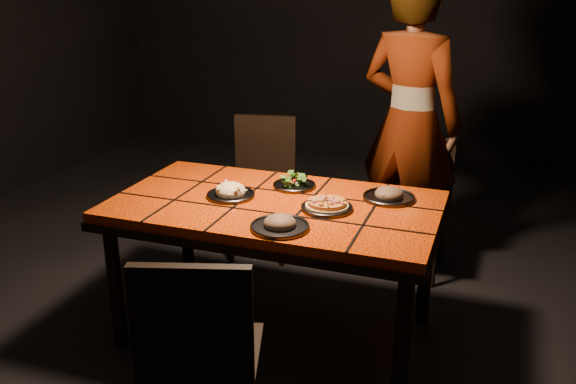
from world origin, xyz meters
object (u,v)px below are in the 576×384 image
(chair_far_right, at_px, (418,196))
(plate_pasta, at_px, (231,193))
(chair_far_left, at_px, (263,176))
(diner, at_px, (410,123))
(dining_table, at_px, (275,216))
(plate_pizza, at_px, (327,206))
(chair_near, at_px, (200,350))

(chair_far_right, xyz_separation_m, plate_pasta, (-0.81, -1.05, 0.28))
(chair_far_left, relative_size, diner, 0.49)
(dining_table, distance_m, chair_far_right, 1.20)
(plate_pizza, bearing_deg, chair_far_right, 74.08)
(chair_far_right, bearing_deg, chair_far_left, -175.16)
(chair_far_right, bearing_deg, plate_pasta, -126.23)
(chair_far_left, xyz_separation_m, plate_pizza, (0.73, -0.99, 0.24))
(dining_table, height_order, chair_far_left, chair_far_left)
(chair_near, height_order, chair_far_right, chair_near)
(chair_far_right, distance_m, plate_pasta, 1.35)
(chair_near, bearing_deg, diner, -117.85)
(chair_far_left, distance_m, diner, 1.03)
(chair_far_right, bearing_deg, plate_pizza, -104.44)
(diner, bearing_deg, dining_table, 87.26)
(diner, height_order, plate_pizza, diner)
(chair_far_right, bearing_deg, chair_near, -102.44)
(diner, distance_m, plate_pasta, 1.37)
(chair_near, relative_size, chair_far_left, 1.00)
(chair_near, xyz_separation_m, plate_pasta, (-0.31, 0.96, 0.24))
(chair_near, xyz_separation_m, plate_pizza, (0.20, 0.95, 0.24))
(plate_pizza, xyz_separation_m, plate_pasta, (-0.51, 0.01, 0.00))
(chair_near, relative_size, plate_pasta, 3.76)
(chair_near, distance_m, chair_far_right, 2.07)
(dining_table, bearing_deg, plate_pasta, -177.68)
(dining_table, distance_m, chair_far_left, 1.09)
(dining_table, distance_m, plate_pizza, 0.29)
(diner, relative_size, plate_pasta, 7.60)
(dining_table, bearing_deg, chair_far_right, 61.05)
(chair_far_right, relative_size, plate_pizza, 3.21)
(chair_far_left, distance_m, chair_far_right, 1.03)
(dining_table, height_order, chair_near, chair_near)
(chair_near, bearing_deg, chair_far_right, -121.15)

